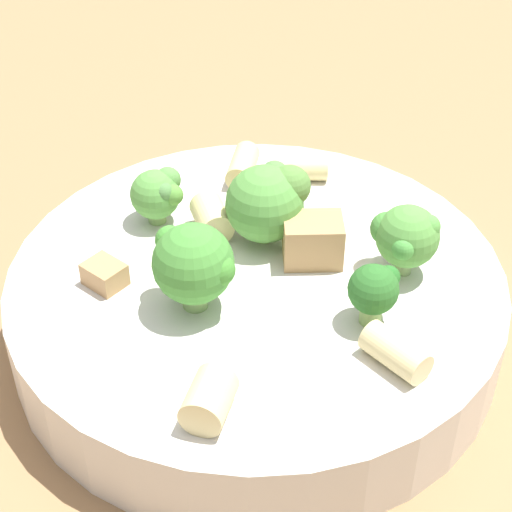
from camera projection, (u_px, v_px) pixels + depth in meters
ground_plane at (256, 333)px, 0.43m from camera, size 2.00×2.00×0.00m
pasta_bowl at (256, 299)px, 0.41m from camera, size 0.24×0.24×0.04m
broccoli_floret_0 at (194, 264)px, 0.37m from camera, size 0.04×0.04×0.04m
broccoli_floret_1 at (406, 236)px, 0.39m from camera, size 0.03×0.03×0.04m
broccoli_floret_2 at (375, 289)px, 0.37m from camera, size 0.02×0.02×0.03m
broccoli_floret_3 at (158, 193)px, 0.43m from camera, size 0.03×0.03×0.03m
broccoli_floret_4 at (268, 201)px, 0.41m from camera, size 0.04×0.04×0.04m
rigatoni_0 at (212, 218)px, 0.42m from camera, size 0.02×0.03×0.02m
rigatoni_1 at (395, 352)px, 0.35m from camera, size 0.02×0.03×0.01m
rigatoni_2 at (305, 169)px, 0.46m from camera, size 0.03×0.02×0.01m
rigatoni_3 at (260, 191)px, 0.45m from camera, size 0.03×0.02×0.01m
rigatoni_4 at (243, 166)px, 0.46m from camera, size 0.03×0.03×0.01m
rigatoni_5 at (209, 400)px, 0.33m from camera, size 0.03×0.03×0.02m
chicken_chunk_0 at (317, 246)px, 0.40m from camera, size 0.03×0.03×0.02m
chicken_chunk_1 at (105, 274)px, 0.39m from camera, size 0.02×0.02×0.01m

